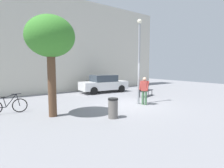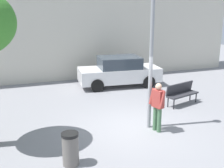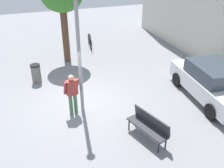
# 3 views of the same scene
# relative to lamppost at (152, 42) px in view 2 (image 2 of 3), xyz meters

# --- Properties ---
(ground_plane) EXTENTS (36.00, 36.00, 0.00)m
(ground_plane) POSITION_rel_lamppost_xyz_m (-0.44, 0.11, -2.96)
(ground_plane) COLOR gray
(building_facade) EXTENTS (19.10, 2.00, 8.37)m
(building_facade) POSITION_rel_lamppost_xyz_m (-0.44, 8.41, 1.23)
(building_facade) COLOR beige
(building_facade) RESTS_ON ground_plane
(lamppost) EXTENTS (0.28, 0.28, 5.11)m
(lamppost) POSITION_rel_lamppost_xyz_m (0.00, 0.00, 0.00)
(lamppost) COLOR gray
(lamppost) RESTS_ON ground_plane
(person_by_lamppost) EXTENTS (0.40, 0.63, 1.67)m
(person_by_lamppost) POSITION_rel_lamppost_xyz_m (0.11, -0.39, -1.99)
(person_by_lamppost) COLOR #47704C
(person_by_lamppost) RESTS_ON ground_plane
(park_bench) EXTENTS (1.67, 0.92, 0.92)m
(park_bench) POSITION_rel_lamppost_xyz_m (2.39, 1.69, -2.41)
(park_bench) COLOR #2D2D33
(park_bench) RESTS_ON ground_plane
(parked_car_white) EXTENTS (4.34, 2.12, 1.55)m
(parked_car_white) POSITION_rel_lamppost_xyz_m (0.95, 5.34, -2.18)
(parked_car_white) COLOR silver
(parked_car_white) RESTS_ON ground_plane
(trash_bin) EXTENTS (0.46, 0.46, 0.91)m
(trash_bin) POSITION_rel_lamppost_xyz_m (-3.06, -1.50, -2.50)
(trash_bin) COLOR #66605B
(trash_bin) RESTS_ON ground_plane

